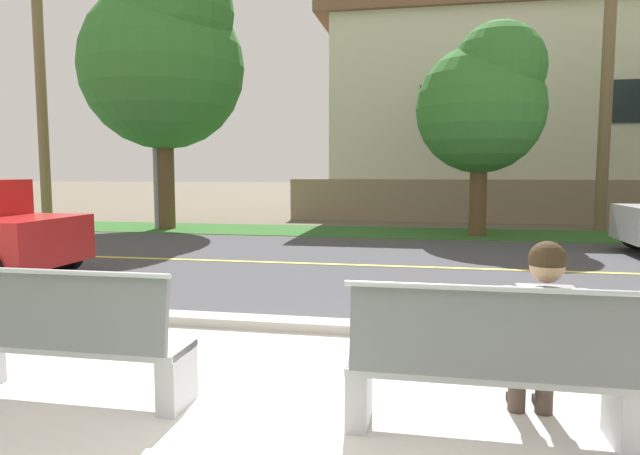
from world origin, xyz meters
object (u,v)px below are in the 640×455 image
(seated_person_grey, at_px, (541,330))
(shade_tree_far_left, at_px, (166,55))
(bench_right, at_px, (488,369))
(palm_tree_tall, at_px, (37,12))
(bench_left, at_px, (67,342))
(streetlamp, at_px, (157,96))
(shade_tree_left, at_px, (485,100))

(seated_person_grey, xyz_separation_m, shade_tree_far_left, (-8.00, 11.32, 4.24))
(shade_tree_far_left, bearing_deg, bench_right, -56.29)
(shade_tree_far_left, distance_m, palm_tree_tall, 4.98)
(bench_left, height_order, bench_right, same)
(bench_left, distance_m, palm_tree_tall, 16.68)
(streetlamp, xyz_separation_m, shade_tree_left, (9.01, -0.24, -0.33))
(bench_right, bearing_deg, streetlamp, 124.62)
(shade_tree_left, height_order, palm_tree_tall, palm_tree_tall)
(streetlamp, relative_size, shade_tree_left, 1.24)
(seated_person_grey, relative_size, shade_tree_left, 0.23)
(shade_tree_left, xyz_separation_m, palm_tree_tall, (-13.29, 0.99, 3.08))
(shade_tree_far_left, bearing_deg, streetlamp, 161.35)
(streetlamp, distance_m, shade_tree_far_left, 1.18)
(bench_right, relative_size, seated_person_grey, 1.40)
(bench_right, bearing_deg, bench_left, 180.00)
(bench_left, bearing_deg, shade_tree_far_left, 112.50)
(shade_tree_far_left, height_order, palm_tree_tall, palm_tree_tall)
(seated_person_grey, bearing_deg, palm_tree_tall, 136.02)
(bench_left, bearing_deg, seated_person_grey, 2.99)
(streetlamp, bearing_deg, shade_tree_left, -1.53)
(bench_left, xyz_separation_m, shade_tree_left, (3.90, 11.37, 3.01))
(shade_tree_far_left, bearing_deg, seated_person_grey, -54.75)
(seated_person_grey, xyz_separation_m, palm_tree_tall, (-12.63, 12.19, 5.86))
(bench_right, relative_size, shade_tree_left, 0.33)
(shade_tree_left, bearing_deg, streetlamp, 178.47)
(shade_tree_left, bearing_deg, bench_left, -108.92)
(palm_tree_tall, bearing_deg, seated_person_grey, -43.98)
(streetlamp, height_order, palm_tree_tall, palm_tree_tall)
(shade_tree_far_left, distance_m, shade_tree_left, 8.78)
(bench_left, distance_m, shade_tree_left, 12.39)
(bench_left, height_order, palm_tree_tall, palm_tree_tall)
(bench_right, height_order, seated_person_grey, seated_person_grey)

